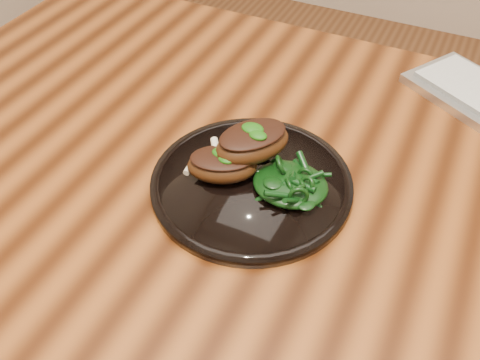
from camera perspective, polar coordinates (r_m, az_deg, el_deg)
name	(u,v)px	position (r m, az deg, el deg)	size (l,w,h in m)	color
desk	(375,245)	(0.78, 14.21, -6.70)	(1.60, 0.80, 0.75)	#381707
plate	(251,183)	(0.71, 1.23, -0.37)	(0.27, 0.27, 0.02)	black
lamb_chop_front	(222,164)	(0.70, -1.97, 1.68)	(0.11, 0.09, 0.04)	#3C1E0B
lamb_chop_back	(252,142)	(0.70, 1.29, 4.08)	(0.12, 0.12, 0.05)	#3C1E0B
herb_smear	(247,146)	(0.76, 0.74, 3.64)	(0.08, 0.05, 0.00)	#0B3F06
greens_heap	(291,180)	(0.69, 5.43, -0.05)	(0.10, 0.09, 0.04)	black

